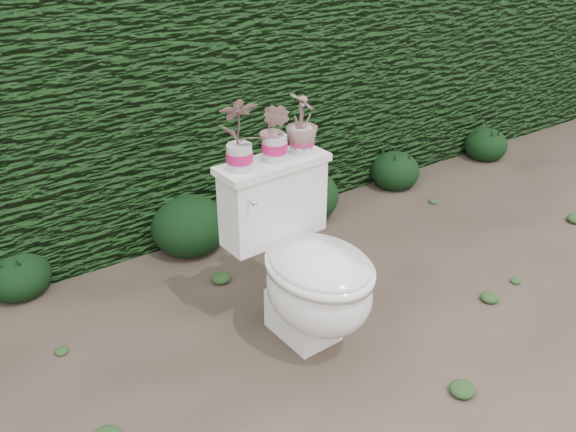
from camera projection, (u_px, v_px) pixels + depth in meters
ground at (286, 350)px, 2.67m from camera, size 60.00×60.00×0.00m
hedge at (127, 87)px, 3.46m from camera, size 8.00×1.00×1.60m
toilet at (307, 269)px, 2.60m from camera, size 0.51×0.70×0.78m
potted_plant_left at (239, 135)px, 2.42m from camera, size 0.18×0.15×0.30m
potted_plant_center at (275, 133)px, 2.53m from camera, size 0.15×0.16×0.24m
potted_plant_right at (302, 125)px, 2.60m from camera, size 0.18×0.18×0.25m
liriope_clump_2 at (16, 270)px, 3.01m from camera, size 0.32×0.32×0.26m
liriope_clump_3 at (189, 221)px, 3.37m from camera, size 0.42×0.42×0.34m
liriope_clump_4 at (305, 191)px, 3.71m from camera, size 0.42×0.42×0.33m
liriope_clump_5 at (395, 167)px, 4.13m from camera, size 0.33×0.33×0.27m
liriope_clump_6 at (486, 141)px, 4.57m from camera, size 0.32×0.32×0.25m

